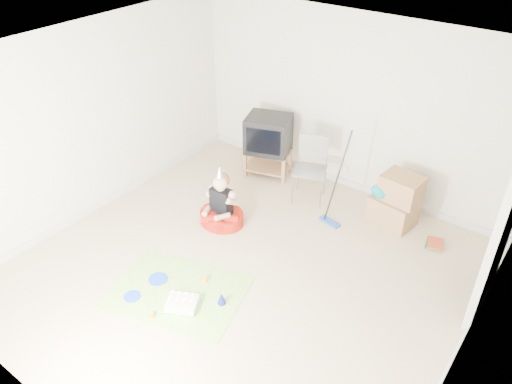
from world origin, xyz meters
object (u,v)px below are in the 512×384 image
Objects in this scene: tv_stand at (268,160)px; birthday_cake at (182,304)px; cardboard_boxes at (396,201)px; folding_chair at (310,170)px; seated_woman at (222,211)px; crt_tv at (268,134)px.

tv_stand is 3.05m from birthday_cake.
cardboard_boxes is 3.15m from birthday_cake.
cardboard_boxes is at bearing 9.09° from folding_chair.
birthday_cake is (0.65, -1.47, -0.15)m from seated_woman.
crt_tv reaches higher than cardboard_boxes.
folding_chair is at bearing -32.98° from crt_tv.
tv_stand is 2.13m from cardboard_boxes.
crt_tv is at bearing 166.16° from folding_chair.
cardboard_boxes is 0.83× the size of seated_woman.
tv_stand is 1.85× the size of birthday_cake.
cardboard_boxes is at bearing 36.91° from seated_woman.
crt_tv reaches higher than tv_stand.
folding_chair is at bearing 90.13° from birthday_cake.
cardboard_boxes is at bearing 66.89° from birthday_cake.
seated_woman is 2.12× the size of birthday_cake.
birthday_cake is at bearing -113.11° from cardboard_boxes.
folding_chair is (0.89, -0.22, 0.23)m from tv_stand.
folding_chair is at bearing 62.10° from seated_woman.
folding_chair is (0.89, -0.22, -0.23)m from crt_tv.
crt_tv is 0.88× the size of cardboard_boxes.
folding_chair reaches higher than birthday_cake.
seated_woman is at bearing -143.09° from cardboard_boxes.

